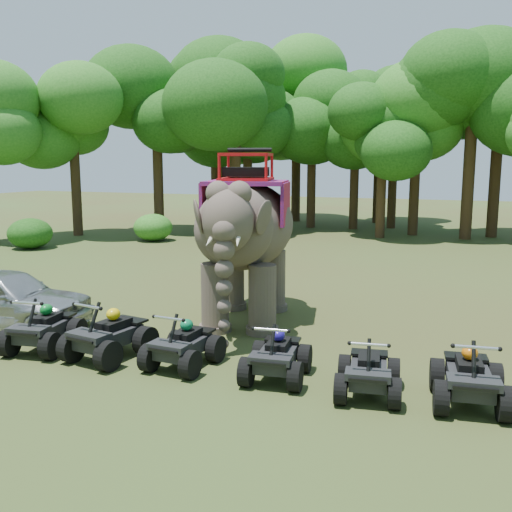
% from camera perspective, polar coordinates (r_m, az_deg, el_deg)
% --- Properties ---
extents(ground, '(110.00, 110.00, 0.00)m').
position_cam_1_polar(ground, '(13.29, -1.89, -8.90)').
color(ground, '#47381E').
rests_on(ground, ground).
extents(elephant, '(3.48, 5.76, 4.51)m').
position_cam_1_polar(elephant, '(14.89, -1.02, 1.99)').
color(elephant, '#50423A').
rests_on(elephant, ground).
extents(parked_car, '(4.71, 2.45, 1.53)m').
position_cam_1_polar(parked_car, '(15.85, -23.94, -3.83)').
color(parked_car, '#ACAFB3').
rests_on(parked_car, ground).
extents(atv_0, '(1.48, 1.86, 1.26)m').
position_cam_1_polar(atv_0, '(13.65, -20.51, -6.26)').
color(atv_0, black).
rests_on(atv_0, ground).
extents(atv_1, '(1.54, 1.95, 1.32)m').
position_cam_1_polar(atv_1, '(12.66, -14.52, -7.03)').
color(atv_1, black).
rests_on(atv_1, ground).
extents(atv_2, '(1.27, 1.68, 1.19)m').
position_cam_1_polar(atv_2, '(11.89, -7.29, -8.18)').
color(atv_2, black).
rests_on(atv_2, ground).
extents(atv_3, '(1.33, 1.71, 1.17)m').
position_cam_1_polar(atv_3, '(11.17, 2.08, -9.34)').
color(atv_3, black).
rests_on(atv_3, ground).
extents(atv_4, '(1.35, 1.70, 1.15)m').
position_cam_1_polar(atv_4, '(10.62, 11.20, -10.60)').
color(atv_4, black).
rests_on(atv_4, ground).
extents(atv_5, '(1.44, 1.83, 1.25)m').
position_cam_1_polar(atv_5, '(10.68, 20.61, -10.63)').
color(atv_5, black).
rests_on(atv_5, ground).
extents(tree_0, '(5.09, 5.09, 7.28)m').
position_cam_1_polar(tree_0, '(32.28, 12.48, 8.24)').
color(tree_0, '#195114').
rests_on(tree_0, ground).
extents(tree_1, '(6.35, 6.35, 9.08)m').
position_cam_1_polar(tree_1, '(33.09, 20.59, 9.45)').
color(tree_1, '#195114').
rests_on(tree_1, ground).
extents(tree_24, '(5.78, 5.78, 8.25)m').
position_cam_1_polar(tree_24, '(34.10, -17.67, 8.89)').
color(tree_24, '#195114').
rests_on(tree_24, ground).
extents(tree_25, '(6.64, 6.64, 9.48)m').
position_cam_1_polar(tree_25, '(34.36, -9.83, 10.21)').
color(tree_25, '#195114').
rests_on(tree_25, ground).
extents(tree_26, '(6.83, 6.83, 9.75)m').
position_cam_1_polar(tree_26, '(32.98, -2.06, 10.62)').
color(tree_26, '#195114').
rests_on(tree_26, ground).
extents(tree_27, '(5.89, 5.89, 8.42)m').
position_cam_1_polar(tree_27, '(36.72, 5.59, 9.42)').
color(tree_27, '#195114').
rests_on(tree_27, ground).
extents(tree_28, '(5.71, 5.71, 8.16)m').
position_cam_1_polar(tree_28, '(37.14, 13.56, 9.01)').
color(tree_28, '#195114').
rests_on(tree_28, ground).
extents(tree_29, '(7.35, 7.35, 10.51)m').
position_cam_1_polar(tree_29, '(37.21, -4.09, 11.04)').
color(tree_29, '#195114').
rests_on(tree_29, ground).
extents(tree_30, '(5.74, 5.74, 8.20)m').
position_cam_1_polar(tree_30, '(36.18, 9.85, 9.16)').
color(tree_30, '#195114').
rests_on(tree_30, ground).
extents(tree_31, '(5.72, 5.72, 8.16)m').
position_cam_1_polar(tree_31, '(36.83, -2.29, 9.26)').
color(tree_31, '#195114').
rests_on(tree_31, ground).
extents(tree_32, '(6.48, 6.48, 9.25)m').
position_cam_1_polar(tree_32, '(40.27, 12.16, 9.84)').
color(tree_32, '#195114').
rests_on(tree_32, ground).
extents(tree_33, '(7.50, 7.50, 10.71)m').
position_cam_1_polar(tree_33, '(40.62, 4.05, 11.05)').
color(tree_33, '#195114').
rests_on(tree_33, ground).
extents(tree_34, '(6.19, 6.19, 8.85)m').
position_cam_1_polar(tree_34, '(33.92, 15.69, 9.48)').
color(tree_34, '#195114').
rests_on(tree_34, ground).
extents(tree_35, '(6.53, 6.53, 9.33)m').
position_cam_1_polar(tree_35, '(36.01, -0.85, 10.18)').
color(tree_35, '#195114').
rests_on(tree_35, ground).
extents(tree_37, '(7.03, 7.03, 10.04)m').
position_cam_1_polar(tree_37, '(34.43, 22.97, 10.08)').
color(tree_37, '#195114').
rests_on(tree_37, ground).
extents(tree_38, '(5.18, 5.18, 7.40)m').
position_cam_1_polar(tree_38, '(40.19, -3.38, 8.72)').
color(tree_38, '#195114').
rests_on(tree_38, ground).
extents(tree_40, '(7.52, 7.52, 10.74)m').
position_cam_1_polar(tree_40, '(32.95, 20.69, 10.89)').
color(tree_40, '#195114').
rests_on(tree_40, ground).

